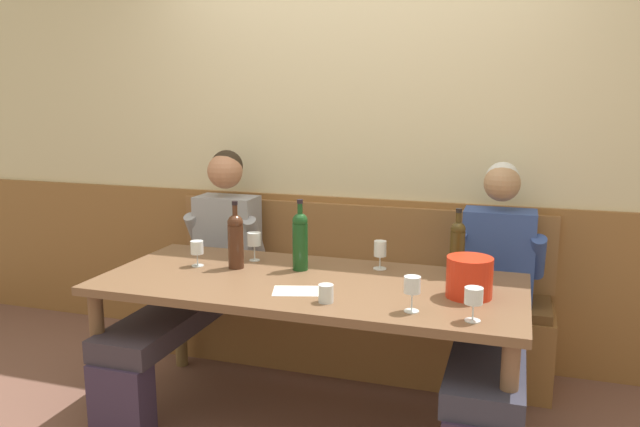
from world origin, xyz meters
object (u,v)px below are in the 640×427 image
wine_bottle_green_tall (236,239)px  water_tumbler_left (326,293)px  wine_glass_left_end (254,240)px  wine_glass_mid_right (197,249)px  wine_bottle_clear_water (300,239)px  wall_bench (348,318)px  person_left_seat (200,268)px  wine_glass_right_end (380,250)px  dining_table (309,296)px  wine_bottle_amber_mid (457,246)px  wine_glass_by_bottle (474,297)px  person_center_left_seat (493,302)px  ice_bucket (469,277)px  wine_glass_center_front (412,287)px

wine_bottle_green_tall → water_tumbler_left: bearing=-31.6°
wine_glass_left_end → wine_glass_mid_right: bearing=-141.5°
wine_bottle_clear_water → wall_bench: bearing=79.7°
person_left_seat → wine_glass_right_end: 1.07m
dining_table → wine_bottle_amber_mid: 0.76m
wall_bench → wine_bottle_clear_water: 0.82m
wine_glass_by_bottle → wine_glass_right_end: size_ratio=0.93×
person_center_left_seat → water_tumbler_left: bearing=-138.5°
person_left_seat → wine_glass_left_end: bearing=-12.8°
person_center_left_seat → wine_bottle_amber_mid: person_center_left_seat is taller
wine_bottle_amber_mid → wine_bottle_green_tall: size_ratio=0.96×
person_left_seat → wine_glass_by_bottle: size_ratio=9.69×
wine_glass_left_end → water_tumbler_left: bearing=-42.9°
dining_table → wine_glass_by_bottle: wine_glass_by_bottle is taller
ice_bucket → wine_bottle_green_tall: 1.18m
wine_bottle_amber_mid → wine_bottle_green_tall: (-1.09, -0.21, 0.00)m
wine_bottle_green_tall → ice_bucket: bearing=-5.1°
wine_bottle_green_tall → wall_bench: bearing=55.7°
ice_bucket → wine_bottle_amber_mid: 0.33m
person_center_left_seat → water_tumbler_left: (-0.67, -0.59, 0.16)m
person_left_seat → wine_glass_right_end: size_ratio=9.06×
wine_bottle_clear_water → wine_bottle_green_tall: bearing=-168.1°
ice_bucket → water_tumbler_left: bearing=-155.5°
person_left_seat → wine_glass_left_end: 0.45m
wine_bottle_green_tall → wine_glass_mid_right: (-0.21, -0.03, -0.06)m
wine_glass_mid_right → wine_glass_by_bottle: bearing=-14.7°
wine_bottle_clear_water → water_tumbler_left: wine_bottle_clear_water is taller
dining_table → wine_bottle_clear_water: bearing=122.5°
wine_bottle_clear_water → dining_table: bearing=-57.5°
wine_glass_by_bottle → dining_table: bearing=158.3°
person_left_seat → wine_bottle_green_tall: bearing=-35.0°
wall_bench → wine_bottle_green_tall: (-0.42, -0.62, 0.60)m
ice_bucket → wine_bottle_amber_mid: (-0.08, 0.32, 0.06)m
wine_glass_left_end → wine_glass_center_front: bearing=-29.4°
wall_bench → wine_glass_left_end: size_ratio=15.10×
wall_bench → ice_bucket: (0.75, -0.73, 0.53)m
wall_bench → person_left_seat: 0.93m
wine_glass_mid_right → person_center_left_seat: bearing=10.0°
person_center_left_seat → dining_table: bearing=-159.4°
wall_bench → wine_bottle_clear_water: bearing=-100.3°
wine_glass_right_end → water_tumbler_left: wine_glass_right_end is taller
wine_glass_center_front → wine_glass_right_end: wine_glass_center_front is taller
wall_bench → ice_bucket: size_ratio=11.51×
wine_glass_left_end → ice_bucket: bearing=-13.0°
wine_glass_left_end → wine_glass_by_bottle: bearing=-25.4°
wine_bottle_clear_water → wine_bottle_green_tall: wine_bottle_clear_water is taller
ice_bucket → water_tumbler_left: (-0.57, -0.26, -0.05)m
person_center_left_seat → wine_glass_right_end: 0.61m
wine_glass_center_front → wine_glass_right_end: (-0.26, 0.58, -0.01)m
wine_glass_mid_right → wine_glass_left_end: (0.24, 0.19, 0.02)m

